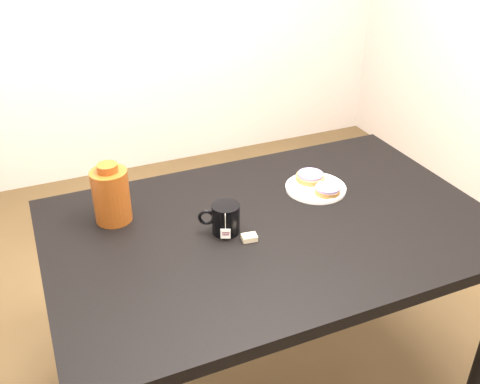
% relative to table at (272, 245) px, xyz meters
% --- Properties ---
extents(table, '(1.40, 0.90, 0.75)m').
position_rel_table_xyz_m(table, '(0.00, 0.00, 0.00)').
color(table, black).
rests_on(table, ground_plane).
extents(plate, '(0.21, 0.21, 0.02)m').
position_rel_table_xyz_m(plate, '(0.23, 0.14, 0.09)').
color(plate, white).
rests_on(plate, table).
extents(bagel_back, '(0.13, 0.13, 0.03)m').
position_rel_table_xyz_m(bagel_back, '(0.24, 0.18, 0.11)').
color(bagel_back, brown).
rests_on(bagel_back, plate).
extents(bagel_front, '(0.11, 0.11, 0.03)m').
position_rel_table_xyz_m(bagel_front, '(0.25, 0.08, 0.11)').
color(bagel_front, brown).
rests_on(bagel_front, plate).
extents(mug, '(0.14, 0.11, 0.10)m').
position_rel_table_xyz_m(mug, '(-0.15, 0.02, 0.13)').
color(mug, black).
rests_on(mug, table).
extents(teabag_pouch, '(0.05, 0.04, 0.02)m').
position_rel_table_xyz_m(teabag_pouch, '(-0.10, -0.05, 0.09)').
color(teabag_pouch, '#C6B793').
rests_on(teabag_pouch, table).
extents(bagel_package, '(0.14, 0.14, 0.20)m').
position_rel_table_xyz_m(bagel_package, '(-0.46, 0.22, 0.17)').
color(bagel_package, '#5D260C').
rests_on(bagel_package, table).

